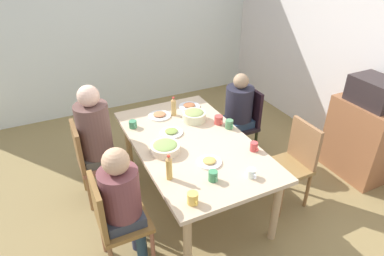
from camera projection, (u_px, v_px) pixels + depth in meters
ground_plane at (192, 197)px, 3.60m from camera, size 6.00×6.00×0.00m
wall_back at (368, 52)px, 3.78m from camera, size 5.24×0.12×2.60m
wall_left at (117, 24)px, 4.92m from camera, size 0.12×4.58×2.60m
dining_table at (192, 148)px, 3.27m from camera, size 1.83×1.07×0.72m
chair_0 at (114, 219)px, 2.65m from camera, size 0.40×0.40×0.90m
person_0 at (122, 198)px, 2.58m from camera, size 0.31×0.31×1.15m
chair_1 at (294, 160)px, 3.33m from camera, size 0.40×0.40×0.90m
chair_2 at (91, 158)px, 3.35m from camera, size 0.40×0.40×0.90m
person_2 at (96, 134)px, 3.26m from camera, size 0.32×0.32×1.29m
chair_3 at (243, 120)px, 4.04m from camera, size 0.40×0.40×0.90m
person_3 at (238, 109)px, 3.92m from camera, size 0.32×0.32×1.12m
plate_0 at (160, 115)px, 3.66m from camera, size 0.25×0.25×0.04m
plate_1 at (171, 132)px, 3.36m from camera, size 0.23×0.23×0.04m
plate_2 at (209, 162)px, 2.92m from camera, size 0.22×0.22×0.04m
plate_3 at (189, 106)px, 3.86m from camera, size 0.25×0.25×0.04m
bowl_0 at (194, 116)px, 3.57m from camera, size 0.25×0.25×0.11m
bowl_1 at (165, 147)px, 3.06m from camera, size 0.28×0.28×0.09m
cup_0 at (133, 124)px, 3.44m from camera, size 0.12×0.08×0.08m
cup_1 at (213, 176)px, 2.70m from camera, size 0.11×0.08×0.09m
cup_2 at (254, 147)px, 3.08m from camera, size 0.11×0.07×0.09m
cup_3 at (251, 173)px, 2.75m from camera, size 0.11×0.07×0.08m
cup_4 at (219, 120)px, 3.51m from camera, size 0.13×0.09×0.09m
cup_5 at (229, 124)px, 3.43m from camera, size 0.12×0.08×0.09m
cup_6 at (193, 198)px, 2.47m from camera, size 0.12×0.08×0.09m
bottle_0 at (169, 168)px, 2.69m from camera, size 0.05×0.05×0.23m
bottle_1 at (174, 107)px, 3.65m from camera, size 0.06×0.06×0.22m
side_cabinet at (361, 139)px, 3.78m from camera, size 0.70×0.44×0.90m
microwave at (375, 92)px, 3.48m from camera, size 0.48×0.36×0.28m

